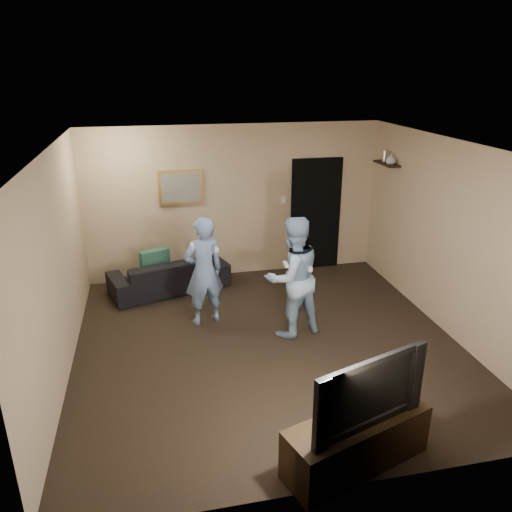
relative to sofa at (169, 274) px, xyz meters
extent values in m
plane|color=black|center=(1.19, -2.01, -0.28)|extent=(5.00, 5.00, 0.00)
cube|color=silver|center=(1.19, -2.01, 2.32)|extent=(5.00, 5.00, 0.04)
cube|color=tan|center=(1.19, 0.49, 1.02)|extent=(5.00, 0.04, 2.60)
cube|color=tan|center=(1.19, -4.51, 1.02)|extent=(5.00, 0.04, 2.60)
cube|color=tan|center=(-1.31, -2.01, 1.02)|extent=(0.04, 5.00, 2.60)
cube|color=tan|center=(3.69, -2.01, 1.02)|extent=(0.04, 5.00, 2.60)
imported|color=black|center=(0.00, 0.00, 0.00)|extent=(2.04, 1.26, 0.56)
cube|color=#194B3C|center=(-0.21, 0.00, 0.20)|extent=(0.49, 0.31, 0.47)
cube|color=olive|center=(0.29, 0.46, 1.32)|extent=(0.72, 0.05, 0.57)
cube|color=slate|center=(0.29, 0.44, 1.32)|extent=(0.62, 0.01, 0.47)
cube|color=black|center=(2.64, 0.46, 0.72)|extent=(0.90, 0.06, 2.00)
cube|color=silver|center=(2.04, 0.46, 1.02)|extent=(0.08, 0.02, 0.12)
cube|color=black|center=(3.58, -0.21, 1.71)|extent=(0.20, 0.60, 0.03)
imported|color=silver|center=(3.58, -0.33, 1.81)|extent=(0.17, 0.17, 0.16)
cylinder|color=silver|center=(3.58, -0.11, 1.82)|extent=(0.06, 0.06, 0.18)
cube|color=black|center=(1.49, -4.27, -0.03)|extent=(1.49, 0.88, 0.51)
imported|color=black|center=(1.49, -4.27, 0.57)|extent=(1.19, 0.53, 0.69)
imported|color=#6C8BBB|center=(0.45, -1.22, 0.51)|extent=(0.65, 0.51, 1.58)
cube|color=white|center=(0.29, -1.44, 0.99)|extent=(0.04, 0.14, 0.04)
cube|color=white|center=(0.61, -1.44, 0.90)|extent=(0.05, 0.09, 0.05)
imported|color=#95B7D9|center=(1.57, -1.78, 0.56)|extent=(0.95, 0.83, 1.67)
cube|color=white|center=(1.41, -2.00, 0.84)|extent=(0.04, 0.14, 0.04)
cube|color=white|center=(1.73, -2.00, 0.75)|extent=(0.05, 0.09, 0.05)
camera|label=1|loc=(-0.19, -7.65, 3.20)|focal=35.00mm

